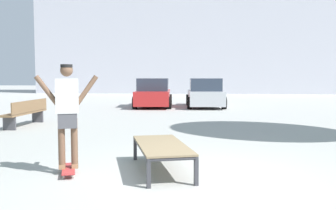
% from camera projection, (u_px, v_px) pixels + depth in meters
% --- Properties ---
extents(ground_plane, '(120.00, 120.00, 0.00)m').
position_uv_depth(ground_plane, '(204.00, 181.00, 5.65)').
color(ground_plane, '#A8A8A3').
extents(building_facade, '(35.86, 4.00, 14.70)m').
position_uv_depth(building_facade, '(224.00, 17.00, 35.62)').
color(building_facade, silver).
rests_on(building_facade, ground).
extents(skate_box, '(1.23, 2.03, 0.46)m').
position_uv_depth(skate_box, '(162.00, 147.00, 6.20)').
color(skate_box, '#38383D').
rests_on(skate_box, ground).
extents(skateboard, '(0.44, 0.82, 0.09)m').
position_uv_depth(skateboard, '(69.00, 169.00, 6.05)').
color(skateboard, '#B23333').
rests_on(skateboard, ground).
extents(skater, '(0.97, 0.40, 1.69)m').
position_uv_depth(skater, '(67.00, 108.00, 5.97)').
color(skater, brown).
rests_on(skater, skateboard).
extents(car_red, '(2.08, 4.28, 1.50)m').
position_uv_depth(car_red, '(153.00, 94.00, 19.50)').
color(car_red, red).
rests_on(car_red, ground).
extents(car_silver, '(2.05, 4.27, 1.50)m').
position_uv_depth(car_silver, '(205.00, 94.00, 19.39)').
color(car_silver, '#B7BABF').
rests_on(car_silver, ground).
extents(park_bench, '(0.47, 2.41, 0.83)m').
position_uv_depth(park_bench, '(26.00, 112.00, 11.89)').
color(park_bench, brown).
rests_on(park_bench, ground).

